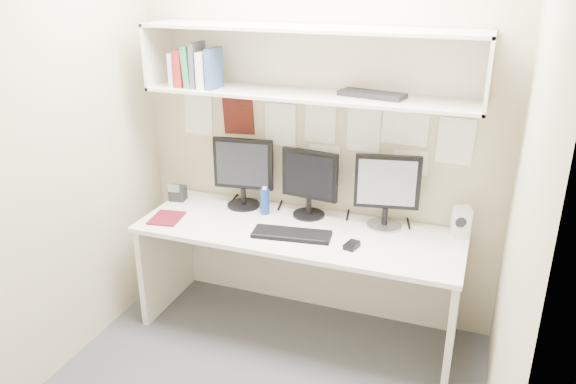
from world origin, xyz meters
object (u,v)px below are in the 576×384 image
(speaker, at_px, (461,222))
(maroon_notebook, at_px, (167,218))
(monitor_center, at_px, (310,180))
(desk_phone, at_px, (178,193))
(monitor_right, at_px, (387,188))
(desk, at_px, (298,280))
(keyboard, at_px, (292,234))
(monitor_left, at_px, (243,170))

(speaker, relative_size, maroon_notebook, 0.83)
(monitor_center, bearing_deg, speaker, 7.53)
(speaker, height_order, desk_phone, speaker)
(monitor_right, height_order, desk_phone, monitor_right)
(desk, distance_m, speaker, 1.07)
(monitor_right, bearing_deg, speaker, -9.31)
(keyboard, bearing_deg, monitor_center, 81.97)
(desk_phone, bearing_deg, monitor_right, -7.55)
(monitor_right, relative_size, speaker, 2.47)
(desk, relative_size, monitor_center, 4.56)
(speaker, bearing_deg, maroon_notebook, 171.87)
(speaker, bearing_deg, monitor_center, 160.38)
(speaker, xyz_separation_m, desk_phone, (-1.88, -0.08, -0.04))
(monitor_right, bearing_deg, keyboard, -156.96)
(desk, distance_m, monitor_left, 0.81)
(keyboard, bearing_deg, monitor_right, 26.10)
(monitor_right, distance_m, desk_phone, 1.44)
(desk, height_order, monitor_left, monitor_left)
(desk, xyz_separation_m, monitor_right, (0.49, 0.22, 0.62))
(monitor_left, relative_size, monitor_center, 1.07)
(keyboard, height_order, desk_phone, desk_phone)
(desk, height_order, keyboard, keyboard)
(maroon_notebook, relative_size, desk_phone, 1.73)
(desk, relative_size, speaker, 10.71)
(speaker, distance_m, desk_phone, 1.88)
(monitor_right, bearing_deg, monitor_center, 169.12)
(keyboard, xyz_separation_m, desk_phone, (-0.93, 0.26, 0.04))
(monitor_right, relative_size, keyboard, 0.98)
(monitor_left, bearing_deg, speaker, -6.67)
(monitor_right, bearing_deg, desk_phone, 171.84)
(monitor_right, distance_m, keyboard, 0.64)
(monitor_center, relative_size, keyboard, 0.93)
(monitor_center, distance_m, maroon_notebook, 0.95)
(monitor_center, height_order, keyboard, monitor_center)
(monitor_right, height_order, maroon_notebook, monitor_right)
(desk, bearing_deg, maroon_notebook, -169.60)
(monitor_center, bearing_deg, desk_phone, -169.07)
(monitor_left, bearing_deg, monitor_center, -7.16)
(desk, bearing_deg, monitor_left, 154.85)
(desk, height_order, monitor_center, monitor_center)
(monitor_center, distance_m, desk_phone, 0.96)
(desk, distance_m, monitor_right, 0.82)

